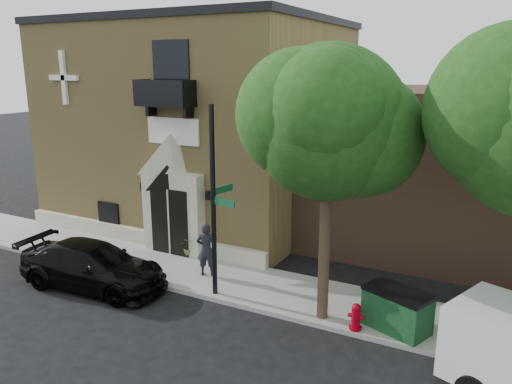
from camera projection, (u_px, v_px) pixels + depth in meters
ground at (151, 286)px, 16.97m from camera, size 120.00×120.00×0.00m
sidewalk at (200, 274)px, 17.79m from camera, size 42.00×3.00×0.15m
church at (203, 122)px, 24.00m from camera, size 12.20×11.01×9.30m
street_tree_left at (329, 122)px, 13.12m from camera, size 4.97×4.38×7.77m
black_sedan at (93, 266)px, 16.77m from camera, size 5.41×2.56×1.52m
street_sign at (214, 202)px, 15.39m from camera, size 0.95×1.07×6.05m
fire_hydrant at (356, 317)px, 13.84m from camera, size 0.44×0.36×0.78m
dumpster at (397, 309)px, 13.81m from camera, size 2.04×1.60×1.17m
planter at (190, 247)px, 19.18m from camera, size 0.71×0.62×0.75m
pedestrian_near at (206, 249)px, 17.30m from camera, size 0.81×0.67×1.90m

